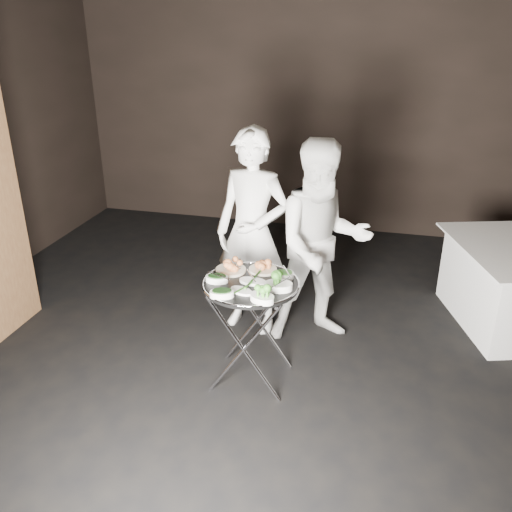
% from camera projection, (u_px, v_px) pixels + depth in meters
% --- Properties ---
extents(floor, '(6.00, 7.00, 0.05)m').
position_uv_depth(floor, '(247.00, 394.00, 3.98)').
color(floor, black).
rests_on(floor, ground).
extents(wall_back, '(6.00, 0.05, 3.00)m').
position_uv_depth(wall_back, '(322.00, 108.00, 6.48)').
color(wall_back, black).
rests_on(wall_back, floor).
extents(tray_stand, '(0.54, 0.46, 0.80)m').
position_uv_depth(tray_stand, '(251.00, 327.00, 3.93)').
color(tray_stand, silver).
rests_on(tray_stand, floor).
extents(serving_tray, '(0.69, 0.69, 0.04)m').
position_uv_depth(serving_tray, '(251.00, 284.00, 3.78)').
color(serving_tray, black).
rests_on(serving_tray, tray_stand).
extents(potato_plate_a, '(0.23, 0.23, 0.08)m').
position_uv_depth(potato_plate_a, '(231.00, 267.00, 3.94)').
color(potato_plate_a, beige).
rests_on(potato_plate_a, serving_tray).
extents(potato_plate_b, '(0.21, 0.21, 0.08)m').
position_uv_depth(potato_plate_b, '(263.00, 267.00, 3.94)').
color(potato_plate_b, beige).
rests_on(potato_plate_b, serving_tray).
extents(greens_bowl, '(0.12, 0.12, 0.07)m').
position_uv_depth(greens_bowl, '(286.00, 274.00, 3.84)').
color(greens_bowl, silver).
rests_on(greens_bowl, serving_tray).
extents(asparagus_plate_a, '(0.21, 0.13, 0.04)m').
position_uv_depth(asparagus_plate_a, '(253.00, 281.00, 3.77)').
color(asparagus_plate_a, silver).
rests_on(asparagus_plate_a, serving_tray).
extents(asparagus_plate_b, '(0.19, 0.15, 0.03)m').
position_uv_depth(asparagus_plate_b, '(241.00, 290.00, 3.65)').
color(asparagus_plate_b, silver).
rests_on(asparagus_plate_b, serving_tray).
extents(spinach_bowl_a, '(0.17, 0.12, 0.07)m').
position_uv_depth(spinach_bowl_a, '(217.00, 278.00, 3.78)').
color(spinach_bowl_a, silver).
rests_on(spinach_bowl_a, serving_tray).
extents(spinach_bowl_b, '(0.18, 0.15, 0.07)m').
position_uv_depth(spinach_bowl_b, '(222.00, 293.00, 3.58)').
color(spinach_bowl_b, silver).
rests_on(spinach_bowl_b, serving_tray).
extents(broccoli_bowl_a, '(0.21, 0.16, 0.08)m').
position_uv_depth(broccoli_bowl_a, '(279.00, 284.00, 3.68)').
color(broccoli_bowl_a, silver).
rests_on(broccoli_bowl_a, serving_tray).
extents(broccoli_bowl_b, '(0.21, 0.18, 0.07)m').
position_uv_depth(broccoli_bowl_b, '(262.00, 297.00, 3.53)').
color(broccoli_bowl_b, silver).
rests_on(broccoli_bowl_b, serving_tray).
extents(serving_utensils, '(0.59, 0.45, 0.01)m').
position_uv_depth(serving_utensils, '(255.00, 272.00, 3.81)').
color(serving_utensils, silver).
rests_on(serving_utensils, serving_tray).
extents(waiter_left, '(0.70, 0.53, 1.74)m').
position_uv_depth(waiter_left, '(252.00, 233.00, 4.47)').
color(waiter_left, silver).
rests_on(waiter_left, floor).
extents(waiter_right, '(1.01, 0.91, 1.69)m').
position_uv_depth(waiter_right, '(322.00, 244.00, 4.33)').
color(waiter_right, silver).
rests_on(waiter_right, floor).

